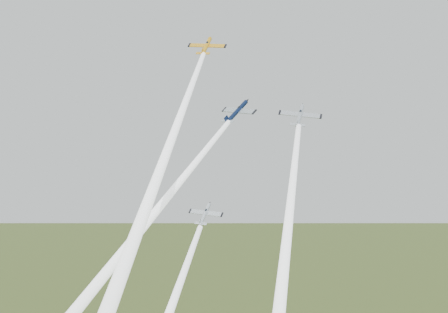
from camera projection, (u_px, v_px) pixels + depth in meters
plane_yellow at (206, 46)px, 120.16m from camera, size 9.87×9.48×7.27m
smoke_trail_yellow at (161, 168)px, 91.28m from camera, size 19.40×52.48×50.10m
plane_navy at (237, 112)px, 112.80m from camera, size 10.57×8.77×7.93m
smoke_trail_navy at (134, 238)px, 93.71m from camera, size 12.55×47.19×43.96m
plane_silver_right at (300, 115)px, 105.36m from camera, size 9.33×9.24×7.36m
smoke_trail_silver_right at (283, 279)px, 77.40m from camera, size 19.02×50.63×48.37m
plane_silver_low at (205, 214)px, 104.39m from camera, size 7.36×6.97×5.81m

